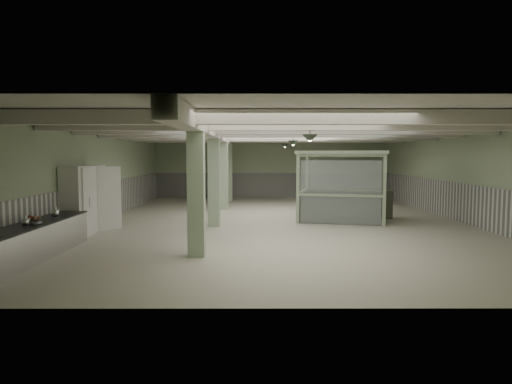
{
  "coord_description": "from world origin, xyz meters",
  "views": [
    {
      "loc": [
        -1.0,
        -17.55,
        2.61
      ],
      "look_at": [
        -0.97,
        -1.64,
        1.3
      ],
      "focal_mm": 32.0,
      "sensor_mm": 36.0,
      "label": 1
    }
  ],
  "objects_px": {
    "prep_counter": "(33,241)",
    "guard_booth": "(343,174)",
    "filing_cabinet": "(387,204)",
    "walkin_cooler": "(85,199)"
  },
  "relations": [
    {
      "from": "filing_cabinet",
      "to": "prep_counter",
      "type": "bearing_deg",
      "value": -141.39
    },
    {
      "from": "guard_booth",
      "to": "filing_cabinet",
      "type": "bearing_deg",
      "value": 28.86
    },
    {
      "from": "filing_cabinet",
      "to": "walkin_cooler",
      "type": "bearing_deg",
      "value": -157.26
    },
    {
      "from": "prep_counter",
      "to": "filing_cabinet",
      "type": "xyz_separation_m",
      "value": [
        10.96,
        7.43,
        0.12
      ]
    },
    {
      "from": "prep_counter",
      "to": "walkin_cooler",
      "type": "xyz_separation_m",
      "value": [
        -0.08,
        3.79,
        0.69
      ]
    },
    {
      "from": "prep_counter",
      "to": "guard_booth",
      "type": "distance_m",
      "value": 11.45
    },
    {
      "from": "walkin_cooler",
      "to": "filing_cabinet",
      "type": "relative_size",
      "value": 2.17
    },
    {
      "from": "prep_counter",
      "to": "guard_booth",
      "type": "relative_size",
      "value": 1.27
    },
    {
      "from": "filing_cabinet",
      "to": "guard_booth",
      "type": "bearing_deg",
      "value": -160.71
    },
    {
      "from": "walkin_cooler",
      "to": "prep_counter",
      "type": "bearing_deg",
      "value": -88.73
    }
  ]
}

